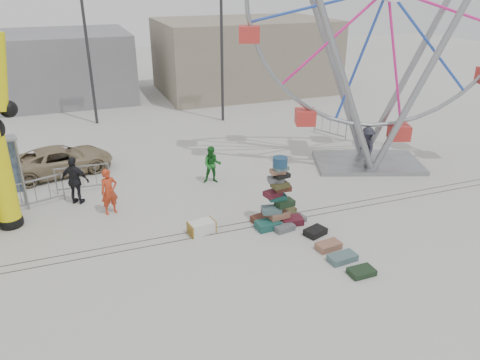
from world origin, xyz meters
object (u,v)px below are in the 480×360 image
object	(u,v)px
pedestrian_grey	(367,147)
suitcase_tower	(278,206)
parked_suv	(61,160)
barricade_wheel_back	(330,126)
lamp_post_left	(89,43)
pedestrian_red	(109,192)
pedestrian_black	(75,181)
barricade_wheel_front	(364,147)
pedestrian_green	(212,165)
lamp_post_right	(223,42)
ferris_wheel	(385,14)
barricade_dummy_b	(35,193)
steamer_trunk	(202,227)
barricade_dummy_c	(83,178)

from	to	relation	value
pedestrian_grey	suitcase_tower	bearing A→B (deg)	-43.98
suitcase_tower	parked_suv	xyz separation A→B (m)	(-6.84, 7.32, -0.09)
barricade_wheel_back	suitcase_tower	bearing A→B (deg)	-65.28
lamp_post_left	pedestrian_red	distance (m)	12.23
pedestrian_black	pedestrian_grey	size ratio (longest dim) A/B	1.02
parked_suv	barricade_wheel_front	bearing A→B (deg)	-114.91
barricade_wheel_front	pedestrian_green	bearing A→B (deg)	109.69
barricade_wheel_front	lamp_post_right	bearing A→B (deg)	44.76
ferris_wheel	pedestrian_green	world-z (taller)	ferris_wheel
suitcase_tower	barricade_wheel_back	size ratio (longest dim) A/B	1.23
barricade_dummy_b	pedestrian_grey	xyz separation A→B (m)	(13.69, -0.79, 0.35)
ferris_wheel	pedestrian_red	xyz separation A→B (m)	(-11.38, -0.77, -5.59)
lamp_post_left	barricade_wheel_back	distance (m)	13.73
suitcase_tower	pedestrian_red	distance (m)	5.97
lamp_post_right	barricade_wheel_back	distance (m)	7.51
barricade_wheel_back	pedestrian_black	size ratio (longest dim) A/B	1.09
steamer_trunk	pedestrian_red	world-z (taller)	pedestrian_red
pedestrian_green	pedestrian_grey	world-z (taller)	pedestrian_grey
barricade_wheel_front	pedestrian_green	distance (m)	7.40
lamp_post_left	barricade_wheel_front	bearing A→B (deg)	-42.52
suitcase_tower	pedestrian_grey	xyz separation A→B (m)	(5.90, 3.47, 0.21)
barricade_wheel_back	ferris_wheel	bearing A→B (deg)	-31.22
barricade_wheel_front	barricade_wheel_back	size ratio (longest dim) A/B	1.00
ferris_wheel	steamer_trunk	distance (m)	11.21
lamp_post_right	pedestrian_green	distance (m)	9.71
pedestrian_red	parked_suv	xyz separation A→B (m)	(-1.57, 4.53, -0.25)
lamp_post_left	pedestrian_black	distance (m)	11.13
pedestrian_red	ferris_wheel	bearing A→B (deg)	-10.53
steamer_trunk	pedestrian_green	xyz separation A→B (m)	(1.58, 3.82, 0.57)
steamer_trunk	pedestrian_grey	size ratio (longest dim) A/B	0.48
lamp_post_right	suitcase_tower	world-z (taller)	lamp_post_right
barricade_wheel_back	pedestrian_black	xyz separation A→B (m)	(-12.93, -3.66, 0.37)
pedestrian_grey	barricade_wheel_back	bearing A→B (deg)	-173.46
suitcase_tower	pedestrian_grey	size ratio (longest dim) A/B	1.37
barricade_dummy_c	pedestrian_green	size ratio (longest dim) A/B	1.29
pedestrian_grey	parked_suv	xyz separation A→B (m)	(-12.74, 3.84, -0.30)
lamp_post_right	pedestrian_black	bearing A→B (deg)	-135.76
steamer_trunk	barricade_dummy_b	world-z (taller)	barricade_dummy_b
lamp_post_right	pedestrian_black	world-z (taller)	lamp_post_right
pedestrian_green	pedestrian_grey	size ratio (longest dim) A/B	0.86
barricade_wheel_front	pedestrian_green	xyz separation A→B (m)	(-7.40, -0.19, 0.22)
steamer_trunk	barricade_wheel_front	xyz separation A→B (m)	(8.97, 4.01, 0.35)
lamp_post_left	barricade_dummy_b	xyz separation A→B (m)	(-3.07, -10.19, -3.93)
pedestrian_green	parked_suv	world-z (taller)	pedestrian_green
barricade_dummy_b	pedestrian_red	size ratio (longest dim) A/B	1.18
steamer_trunk	pedestrian_black	size ratio (longest dim) A/B	0.47
barricade_wheel_back	pedestrian_black	world-z (taller)	pedestrian_black
barricade_dummy_c	pedestrian_black	distance (m)	1.14
ferris_wheel	parked_suv	size ratio (longest dim) A/B	3.05
steamer_trunk	barricade_wheel_back	size ratio (longest dim) A/B	0.43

